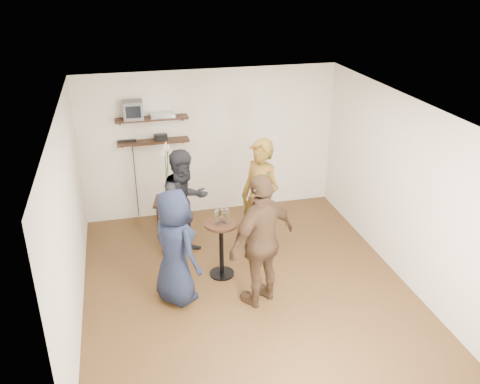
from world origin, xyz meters
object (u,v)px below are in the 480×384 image
(drinks_table, at_px, (221,242))
(person_plaid, at_px, (260,199))
(person_brown, at_px, (262,241))
(radio, at_px, (161,137))
(crt_monitor, at_px, (133,110))
(person_dark, at_px, (185,204))
(side_table, at_px, (169,205))
(dvd_deck, at_px, (162,115))
(person_navy, at_px, (175,247))

(drinks_table, relative_size, person_plaid, 0.46)
(drinks_table, relative_size, person_brown, 0.47)
(radio, xyz_separation_m, person_plaid, (1.30, -1.60, -0.57))
(crt_monitor, xyz_separation_m, person_dark, (0.61, -1.32, -1.15))
(side_table, height_order, drinks_table, drinks_table)
(person_brown, bearing_deg, side_table, -94.98)
(crt_monitor, bearing_deg, person_plaid, -42.95)
(radio, distance_m, person_plaid, 2.14)
(dvd_deck, bearing_deg, side_table, -93.34)
(person_brown, bearing_deg, person_navy, -43.61)
(dvd_deck, distance_m, drinks_table, 2.50)
(dvd_deck, bearing_deg, drinks_table, -75.03)
(dvd_deck, xyz_separation_m, radio, (-0.05, 0.00, -0.38))
(person_dark, bearing_deg, person_brown, -90.65)
(person_navy, bearing_deg, crt_monitor, -23.85)
(dvd_deck, xyz_separation_m, drinks_table, (0.55, -2.04, -1.34))
(drinks_table, bearing_deg, dvd_deck, 104.97)
(person_brown, bearing_deg, radio, -98.60)
(crt_monitor, height_order, person_navy, crt_monitor)
(crt_monitor, xyz_separation_m, side_table, (0.44, -0.52, -1.54))
(radio, relative_size, person_plaid, 0.12)
(crt_monitor, bearing_deg, drinks_table, -63.45)
(dvd_deck, bearing_deg, radio, 180.00)
(side_table, xyz_separation_m, person_brown, (0.97, -2.25, 0.44))
(drinks_table, xyz_separation_m, person_brown, (0.39, -0.73, 0.37))
(radio, distance_m, drinks_table, 2.33)
(drinks_table, distance_m, person_dark, 0.88)
(radio, bearing_deg, drinks_table, -73.68)
(radio, relative_size, person_brown, 0.12)
(crt_monitor, xyz_separation_m, person_plaid, (1.72, -1.60, -1.07))
(drinks_table, relative_size, person_navy, 0.53)
(person_dark, xyz_separation_m, person_navy, (-0.30, -1.14, -0.05))
(dvd_deck, relative_size, person_navy, 0.25)
(person_plaid, xyz_separation_m, person_navy, (-1.41, -0.86, -0.14))
(drinks_table, relative_size, person_dark, 0.50)
(crt_monitor, height_order, side_table, crt_monitor)
(radio, height_order, drinks_table, radio)
(person_navy, bearing_deg, person_brown, -136.39)
(radio, relative_size, side_table, 0.38)
(person_plaid, bearing_deg, crt_monitor, -165.05)
(crt_monitor, xyz_separation_m, radio, (0.42, 0.00, -0.50))
(drinks_table, height_order, person_navy, person_navy)
(radio, relative_size, person_dark, 0.13)
(side_table, height_order, person_brown, person_brown)
(crt_monitor, distance_m, side_table, 1.68)
(person_plaid, bearing_deg, radio, -173.08)
(side_table, xyz_separation_m, person_dark, (0.17, -0.80, 0.38))
(radio, bearing_deg, crt_monitor, 180.00)
(drinks_table, bearing_deg, person_plaid, 32.10)
(dvd_deck, height_order, person_dark, dvd_deck)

